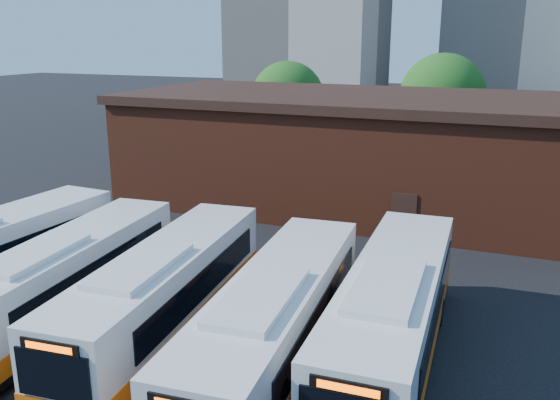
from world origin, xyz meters
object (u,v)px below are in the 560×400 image
at_px(bus_midwest, 165,297).
at_px(bus_east, 392,320).
at_px(bus_west, 65,284).
at_px(bus_mideast, 276,330).

xyz_separation_m(bus_midwest, bus_east, (7.20, 1.08, 0.05)).
bearing_deg(bus_midwest, bus_west, -179.85).
bearing_deg(bus_west, bus_east, 2.77).
xyz_separation_m(bus_west, bus_midwest, (3.79, 0.35, 0.02)).
bearing_deg(bus_mideast, bus_west, 172.88).
xyz_separation_m(bus_mideast, bus_east, (3.00, 1.81, 0.02)).
bearing_deg(bus_west, bus_mideast, -7.36).
distance_m(bus_midwest, bus_east, 7.28).
distance_m(bus_west, bus_mideast, 8.00).
distance_m(bus_mideast, bus_east, 3.50).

